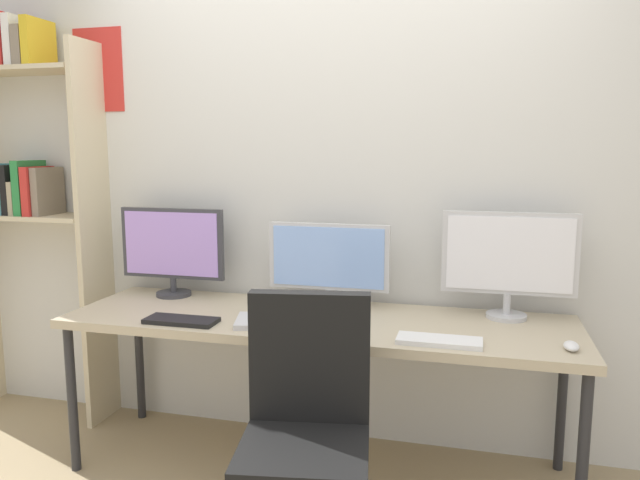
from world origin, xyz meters
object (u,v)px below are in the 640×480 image
Objects in this scene: monitor_left at (172,248)px; laptop_closed at (273,321)px; bookshelf at (20,169)px; office_chair at (306,464)px; computer_mouse at (571,346)px; desk at (317,328)px; keyboard_right at (439,341)px; monitor_center at (328,261)px; monitor_right at (509,259)px; keyboard_left at (181,321)px.

laptop_closed is at bearing -27.79° from monitor_left.
bookshelf is 2.31m from office_chair.
computer_mouse is (2.80, -0.42, -0.64)m from bookshelf.
computer_mouse is at bearing -10.00° from desk.
monitor_center is at bearing 141.70° from keyboard_right.
monitor_left is 1.69× the size of keyboard_right.
monitor_right reaches higher than monitor_center.
computer_mouse is (1.05, -0.19, 0.07)m from desk.
laptop_closed is at bearing 12.90° from keyboard_left.
bookshelf is at bearing 154.65° from office_chair.
computer_mouse is (0.92, 0.48, 0.35)m from office_chair.
monitor_center reaches higher than desk.
monitor_left is at bearing 162.37° from keyboard_right.
keyboard_right is (0.56, -0.44, -0.21)m from monitor_center.
keyboard_left is (-0.69, 0.43, 0.35)m from office_chair.
bookshelf is 6.91× the size of keyboard_left.
office_chair is 3.08× the size of keyboard_left.
office_chair is 1.43m from monitor_left.
desk is at bearing -14.32° from monitor_left.
monitor_left is 1.76× the size of laptop_closed.
bookshelf is at bearing 158.82° from keyboard_left.
laptop_closed is (-0.16, -0.14, 0.06)m from desk.
office_chair is 1.09m from computer_mouse.
desk is 0.22m from laptop_closed.
desk is 24.00× the size of computer_mouse.
bookshelf is 1.80m from monitor_center.
monitor_center is 0.74m from keyboard_right.
monitor_center is 1.78× the size of keyboard_right.
laptop_closed is (-0.16, -0.35, -0.21)m from monitor_center.
office_chair is at bearing -42.13° from monitor_left.
monitor_center is 1.85× the size of laptop_closed.
monitor_right is 6.14× the size of computer_mouse.
keyboard_left is (0.27, -0.44, -0.24)m from monitor_left.
computer_mouse is at bearing -60.95° from monitor_right.
keyboard_right is (0.43, 0.43, 0.35)m from office_chair.
monitor_right reaches higher than desk.
keyboard_right is at bearing -17.63° from monitor_left.
office_chair is 1.76× the size of monitor_left.
monitor_center is 6.18× the size of computer_mouse.
bookshelf reaches higher than office_chair.
keyboard_left is (-0.56, -0.44, -0.21)m from monitor_center.
office_chair is 10.31× the size of computer_mouse.
monitor_left reaches higher than office_chair.
office_chair is 1.68× the size of monitor_right.
monitor_left is at bearing 137.53° from laptop_closed.
keyboard_left is 1.61m from computer_mouse.
monitor_left is 0.79m from laptop_closed.
bookshelf is 1.75m from laptop_closed.
monitor_center is (0.83, -0.00, -0.03)m from monitor_left.
laptop_closed reaches higher than keyboard_left.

